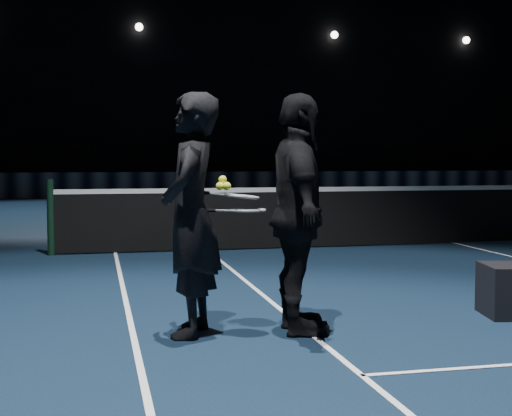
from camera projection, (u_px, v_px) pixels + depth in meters
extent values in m
plane|color=black|center=(455.00, 243.00, 11.71)|extent=(36.00, 36.00, 0.00)
plane|color=black|center=(239.00, 69.00, 28.88)|extent=(30.00, 0.00, 30.00)
cylinder|color=black|center=(51.00, 217.00, 10.26)|extent=(0.10, 0.10, 1.10)
cube|color=black|center=(456.00, 216.00, 11.68)|extent=(12.80, 0.02, 0.86)
cube|color=white|center=(456.00, 188.00, 11.65)|extent=(12.80, 0.03, 0.07)
cube|color=black|center=(252.00, 184.00, 26.76)|extent=(22.00, 0.15, 0.90)
imported|color=black|center=(191.00, 215.00, 5.59)|extent=(0.65, 0.80, 1.91)
imported|color=black|center=(298.00, 214.00, 5.65)|extent=(0.59, 1.17, 1.91)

